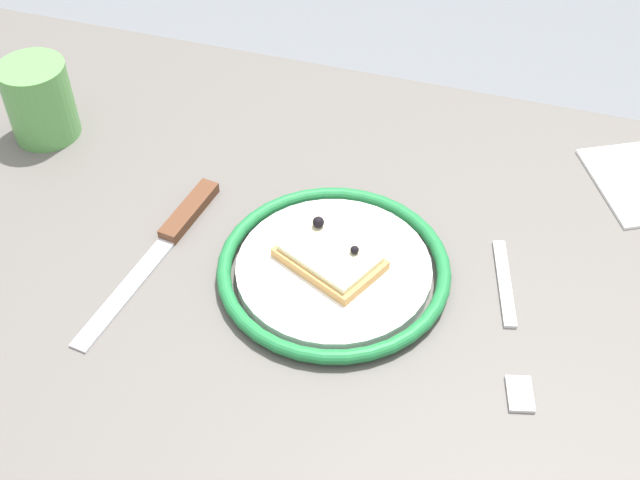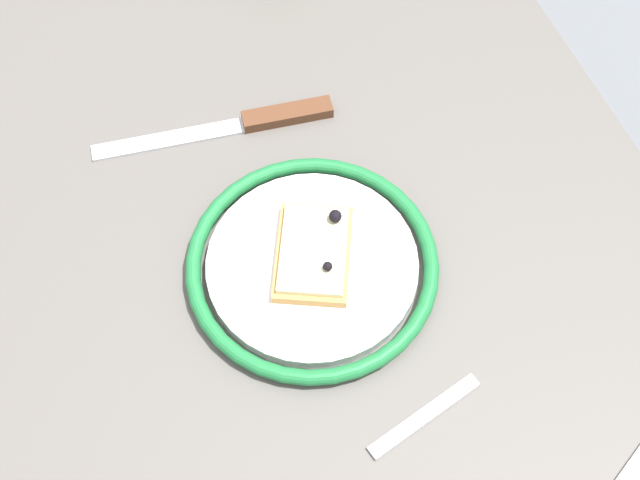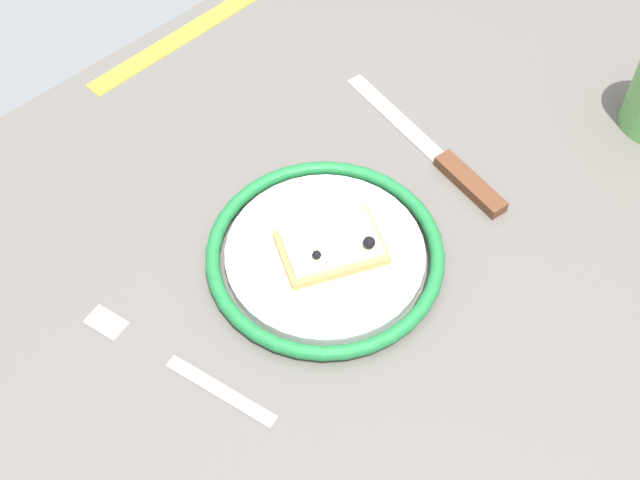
{
  "view_description": "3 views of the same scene",
  "coord_description": "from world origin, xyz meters",
  "views": [
    {
      "loc": [
        -0.17,
        0.51,
        1.36
      ],
      "look_at": [
        0.01,
        -0.05,
        0.77
      ],
      "focal_mm": 46.72,
      "sensor_mm": 36.0,
      "label": 1
    },
    {
      "loc": [
        -0.35,
        0.1,
        1.46
      ],
      "look_at": [
        -0.0,
        -0.03,
        0.78
      ],
      "focal_mm": 48.67,
      "sensor_mm": 36.0,
      "label": 2
    },
    {
      "loc": [
        -0.34,
        -0.34,
        1.42
      ],
      "look_at": [
        -0.01,
        -0.01,
        0.78
      ],
      "focal_mm": 47.22,
      "sensor_mm": 36.0,
      "label": 3
    }
  ],
  "objects": [
    {
      "name": "dining_table",
      "position": [
        0.0,
        0.0,
        0.66
      ],
      "size": [
        1.15,
        0.73,
        0.76
      ],
      "color": "#5B5651",
      "rests_on": "ground_plane"
    },
    {
      "name": "plate",
      "position": [
        -0.02,
        -0.02,
        0.77
      ],
      "size": [
        0.23,
        0.23,
        0.02
      ],
      "color": "white",
      "rests_on": "dining_table"
    },
    {
      "name": "pizza_slice_near",
      "position": [
        -0.01,
        -0.02,
        0.78
      ],
      "size": [
        0.12,
        0.1,
        0.03
      ],
      "color": "tan",
      "rests_on": "plate"
    },
    {
      "name": "knife",
      "position": [
        0.16,
        -0.02,
        0.76
      ],
      "size": [
        0.05,
        0.24,
        0.01
      ],
      "color": "silver",
      "rests_on": "dining_table"
    },
    {
      "name": "fork",
      "position": [
        -0.19,
        -0.01,
        0.76
      ],
      "size": [
        0.07,
        0.2,
        0.0
      ],
      "color": "silver",
      "rests_on": "dining_table"
    },
    {
      "name": "measuring_tape",
      "position": [
        0.12,
        0.33,
        0.76
      ],
      "size": [
        0.33,
        0.03,
        0.0
      ],
      "primitive_type": "cube",
      "rotation": [
        0.0,
        0.0,
        0.02
      ],
      "color": "yellow",
      "rests_on": "dining_table"
    }
  ]
}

